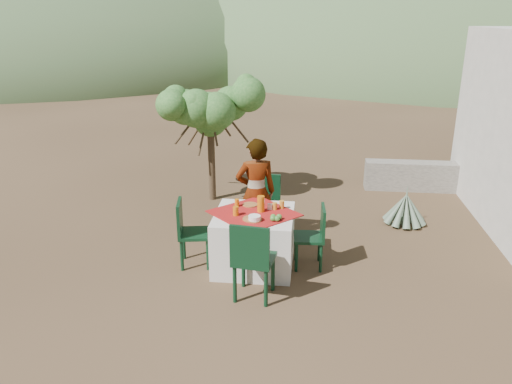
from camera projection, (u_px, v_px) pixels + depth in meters
ground at (216, 262)px, 6.82m from camera, size 160.00×160.00×0.00m
table at (254, 239)px, 6.62m from camera, size 1.30×1.30×0.76m
chair_far at (265, 203)px, 7.49m from camera, size 0.47×0.47×0.95m
chair_near at (252, 258)px, 5.74m from camera, size 0.52×0.52×1.00m
chair_left at (189, 230)px, 6.60m from camera, size 0.49×0.49×0.91m
chair_right at (314, 234)px, 6.56m from camera, size 0.42×0.42×0.85m
person at (256, 193)px, 7.13m from camera, size 0.67×0.53×1.59m
shrub_tree at (214, 115)px, 8.70m from camera, size 1.67×1.64×1.96m
agave at (405, 209)px, 8.01m from camera, size 0.68×0.69×0.73m
stone_wall at (434, 177)px, 9.53m from camera, size 2.60×0.35×0.55m
hill_near_left at (53, 61)px, 36.82m from camera, size 40.00×40.00×16.00m
hill_near_right at (452, 58)px, 39.23m from camera, size 48.00×48.00×20.00m
hill_far_center at (268, 45)px, 55.92m from camera, size 60.00×60.00×24.00m
plate_far at (250, 205)px, 6.74m from camera, size 0.20×0.20×0.01m
plate_near at (252, 219)px, 6.28m from camera, size 0.25×0.25×0.01m
glass_far at (237, 203)px, 6.69m from camera, size 0.06×0.06×0.10m
glass_near at (236, 211)px, 6.39m from camera, size 0.07×0.07×0.12m
juice_pitcher at (261, 204)px, 6.50m from camera, size 0.10×0.10×0.21m
bowl_plate at (254, 220)px, 6.24m from camera, size 0.17×0.17×0.01m
white_bowl at (254, 218)px, 6.22m from camera, size 0.15×0.15×0.06m
jar_left at (275, 206)px, 6.58m from camera, size 0.06×0.06×0.10m
jar_right at (282, 204)px, 6.63m from camera, size 0.07×0.07×0.10m
napkin_holder at (270, 207)px, 6.58m from camera, size 0.07×0.05×0.08m
fruit_cluster at (276, 218)px, 6.24m from camera, size 0.15×0.14×0.07m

